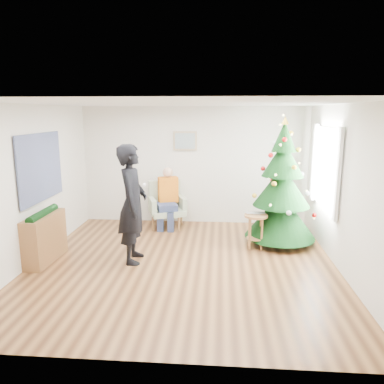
# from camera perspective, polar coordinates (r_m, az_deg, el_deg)

# --- Properties ---
(floor) EXTENTS (5.00, 5.00, 0.00)m
(floor) POSITION_cam_1_polar(r_m,az_deg,el_deg) (6.31, -1.36, -10.94)
(floor) COLOR brown
(floor) RESTS_ON ground
(ceiling) EXTENTS (5.00, 5.00, 0.00)m
(ceiling) POSITION_cam_1_polar(r_m,az_deg,el_deg) (5.82, -1.49, 13.36)
(ceiling) COLOR white
(ceiling) RESTS_ON wall_back
(wall_back) EXTENTS (5.00, 0.00, 5.00)m
(wall_back) POSITION_cam_1_polar(r_m,az_deg,el_deg) (8.39, 0.34, 4.05)
(wall_back) COLOR silver
(wall_back) RESTS_ON floor
(wall_front) EXTENTS (5.00, 0.00, 5.00)m
(wall_front) POSITION_cam_1_polar(r_m,az_deg,el_deg) (3.53, -5.61, -7.27)
(wall_front) COLOR silver
(wall_front) RESTS_ON floor
(wall_left) EXTENTS (0.00, 5.00, 5.00)m
(wall_left) POSITION_cam_1_polar(r_m,az_deg,el_deg) (6.66, -23.33, 0.97)
(wall_left) COLOR silver
(wall_left) RESTS_ON floor
(wall_right) EXTENTS (0.00, 5.00, 5.00)m
(wall_right) POSITION_cam_1_polar(r_m,az_deg,el_deg) (6.20, 22.24, 0.29)
(wall_right) COLOR silver
(wall_right) RESTS_ON floor
(window_panel) EXTENTS (0.04, 1.30, 1.40)m
(window_panel) POSITION_cam_1_polar(r_m,az_deg,el_deg) (7.10, 19.74, 3.52)
(window_panel) COLOR white
(window_panel) RESTS_ON wall_right
(curtains) EXTENTS (0.05, 1.75, 1.50)m
(curtains) POSITION_cam_1_polar(r_m,az_deg,el_deg) (7.09, 19.51, 3.52)
(curtains) COLOR white
(curtains) RESTS_ON wall_right
(christmas_tree) EXTENTS (1.33, 1.33, 2.40)m
(christmas_tree) POSITION_cam_1_polar(r_m,az_deg,el_deg) (7.20, 13.51, 0.60)
(christmas_tree) COLOR #3F2816
(christmas_tree) RESTS_ON floor
(stool) EXTENTS (0.43, 0.43, 0.64)m
(stool) POSITION_cam_1_polar(r_m,az_deg,el_deg) (7.01, 9.64, -5.90)
(stool) COLOR brown
(stool) RESTS_ON floor
(laptop) EXTENTS (0.37, 0.26, 0.03)m
(laptop) POSITION_cam_1_polar(r_m,az_deg,el_deg) (6.92, 9.74, -3.32)
(laptop) COLOR silver
(laptop) RESTS_ON stool
(armchair) EXTENTS (0.90, 0.88, 1.00)m
(armchair) POSITION_cam_1_polar(r_m,az_deg,el_deg) (8.20, -3.85, -2.81)
(armchair) COLOR #9EAF8D
(armchair) RESTS_ON floor
(seated_person) EXTENTS (0.52, 0.67, 1.31)m
(seated_person) POSITION_cam_1_polar(r_m,az_deg,el_deg) (8.07, -3.78, -0.83)
(seated_person) COLOR navy
(seated_person) RESTS_ON armchair
(standing_man) EXTENTS (0.53, 0.75, 1.97)m
(standing_man) POSITION_cam_1_polar(r_m,az_deg,el_deg) (6.24, -9.05, -1.82)
(standing_man) COLOR black
(standing_man) RESTS_ON floor
(game_controller) EXTENTS (0.05, 0.13, 0.04)m
(game_controller) POSITION_cam_1_polar(r_m,az_deg,el_deg) (6.10, -7.29, 1.08)
(game_controller) COLOR white
(game_controller) RESTS_ON standing_man
(console) EXTENTS (0.34, 1.01, 0.80)m
(console) POSITION_cam_1_polar(r_m,az_deg,el_deg) (6.78, -21.52, -6.56)
(console) COLOR brown
(console) RESTS_ON floor
(garland) EXTENTS (0.14, 0.90, 0.14)m
(garland) POSITION_cam_1_polar(r_m,az_deg,el_deg) (6.67, -21.79, -3.13)
(garland) COLOR black
(garland) RESTS_ON console
(tapestry) EXTENTS (0.03, 1.50, 1.15)m
(tapestry) POSITION_cam_1_polar(r_m,az_deg,el_deg) (6.87, -22.06, 3.50)
(tapestry) COLOR black
(tapestry) RESTS_ON wall_left
(framed_picture) EXTENTS (0.52, 0.05, 0.42)m
(framed_picture) POSITION_cam_1_polar(r_m,az_deg,el_deg) (8.31, -1.06, 7.79)
(framed_picture) COLOR tan
(framed_picture) RESTS_ON wall_back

